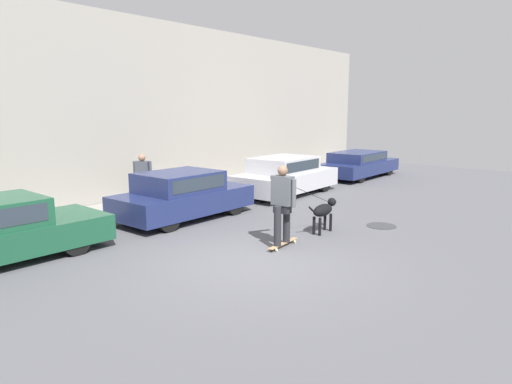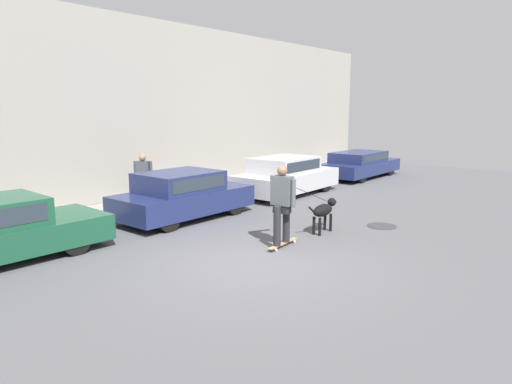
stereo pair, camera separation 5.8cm
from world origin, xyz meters
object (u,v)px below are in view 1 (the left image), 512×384
parked_car_1 (183,196)px  parked_car_2 (285,176)px  skateboarder (283,201)px  pedestrian_with_bag (143,177)px  parked_car_3 (359,164)px  dog (324,211)px

parked_car_1 → parked_car_2: parked_car_2 is taller
skateboarder → pedestrian_with_bag: size_ratio=1.64×
skateboarder → pedestrian_with_bag: (0.53, 5.72, -0.06)m
parked_car_1 → parked_car_3: bearing=-0.7°
parked_car_1 → skateboarder: bearing=-96.2°
parked_car_2 → dog: size_ratio=3.49×
skateboarder → parked_car_2: bearing=31.1°
parked_car_2 → parked_car_3: parked_car_2 is taller
pedestrian_with_bag → skateboarder: bearing=50.6°
parked_car_3 → dog: size_ratio=3.68×
parked_car_1 → dog: 3.96m
parked_car_2 → pedestrian_with_bag: 4.99m
dog → skateboarder: 1.71m
parked_car_3 → skateboarder: skateboarder is taller
parked_car_3 → parked_car_1: bearing=178.9°
dog → pedestrian_with_bag: size_ratio=0.81×
parked_car_2 → skateboarder: 6.31m
skateboarder → dog: bearing=-6.0°
parked_car_1 → pedestrian_with_bag: (0.18, 2.00, 0.32)m
parked_car_2 → dog: (-3.45, -3.74, -0.11)m
parked_car_2 → pedestrian_with_bag: bearing=154.0°
dog → parked_car_3: bearing=20.7°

